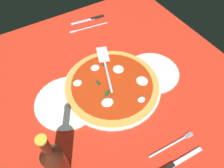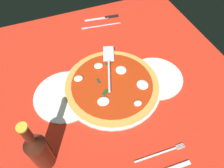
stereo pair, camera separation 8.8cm
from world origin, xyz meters
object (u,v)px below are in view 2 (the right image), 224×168
Objects in this scene: place_setting_near at (103,22)px; pizza at (112,84)px; place_setting_far at (159,164)px; pizza_server at (109,65)px; dinner_plate_right at (65,96)px; dinner_plate_left at (156,78)px; beer_bottle at (39,150)px.

pizza is at bearing 82.67° from place_setting_near.
pizza is 1.86× the size of place_setting_far.
pizza_server is (-1.82, -8.30, 2.42)cm from pizza.
place_setting_near is (-30.88, -39.83, -0.15)cm from dinner_plate_right.
dinner_plate_left is at bearing 107.58° from place_setting_near.
pizza_server reaches higher than place_setting_far.
place_setting_far is at bearing 63.26° from dinner_plate_left.
pizza reaches higher than place_setting_near.
pizza is (19.17, -2.57, 1.44)cm from dinner_plate_left.
dinner_plate_right is 43.70cm from place_setting_far.
beer_bottle is (31.56, 20.37, 7.65)cm from pizza.
dinner_plate_left is at bearing 66.38° from place_setting_far.
place_setting_far is (8.86, 77.58, 0.00)cm from place_setting_near.
pizza reaches higher than dinner_plate_right.
place_setting_near is (-9.74, -34.00, -4.01)cm from pizza_server.
place_setting_far reaches higher than dinner_plate_right.
place_setting_near is at bearing -80.37° from dinner_plate_left.
beer_bottle reaches higher than pizza_server.
pizza_server is (17.36, -10.87, 3.86)cm from dinner_plate_left.
pizza is 35.41cm from place_setting_far.
place_setting_near is 1.07× the size of place_setting_far.
pizza_server is 43.77cm from place_setting_far.
place_setting_near is at bearing 4.02° from pizza_server.
place_setting_far is (16.48, 32.71, -0.15)cm from dinner_plate_left.
place_setting_near and place_setting_far have the same top height.
place_setting_far is 38.48cm from beer_bottle.
dinner_plate_right is (38.49, -5.04, 0.00)cm from dinner_plate_left.
dinner_plate_left is at bearing -102.05° from pizza_server.
beer_bottle is at bearing 159.60° from place_setting_far.
dinner_plate_left and dinner_plate_right have the same top height.
place_setting_near is (-11.56, -42.31, -1.59)cm from pizza.
place_setting_far is at bearing -158.84° from pizza_server.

